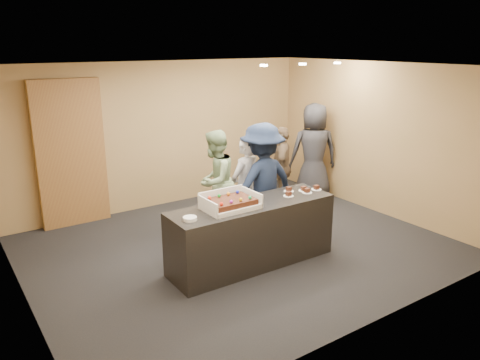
{
  "coord_description": "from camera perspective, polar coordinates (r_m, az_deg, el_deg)",
  "views": [
    {
      "loc": [
        -3.7,
        -5.44,
        3.02
      ],
      "look_at": [
        0.01,
        0.0,
        1.07
      ],
      "focal_mm": 35.0,
      "sensor_mm": 36.0,
      "label": 1
    }
  ],
  "objects": [
    {
      "name": "ceiling_spotlights",
      "position": [
        7.97,
        7.64,
        13.83
      ],
      "size": [
        1.72,
        0.12,
        0.03
      ],
      "color": "#FFEAC6",
      "rests_on": "ceiling"
    },
    {
      "name": "person_server_grey",
      "position": [
        7.32,
        0.63,
        -0.98
      ],
      "size": [
        0.7,
        0.57,
        1.65
      ],
      "primitive_type": "imported",
      "rotation": [
        0.0,
        0.0,
        3.49
      ],
      "color": "#A4A4A9",
      "rests_on": "floor"
    },
    {
      "name": "cake_box",
      "position": [
        6.21,
        -1.3,
        -3.0
      ],
      "size": [
        0.72,
        0.49,
        0.21
      ],
      "color": "white",
      "rests_on": "serving_counter"
    },
    {
      "name": "person_dark_suit",
      "position": [
        9.28,
        8.96,
        3.42
      ],
      "size": [
        1.11,
        0.97,
        1.91
      ],
      "primitive_type": "imported",
      "rotation": [
        0.0,
        0.0,
        2.66
      ],
      "color": "#26252B",
      "rests_on": "floor"
    },
    {
      "name": "person_navy_man",
      "position": [
        7.23,
        2.69,
        -0.33
      ],
      "size": [
        1.23,
        0.74,
        1.86
      ],
      "primitive_type": "imported",
      "rotation": [
        0.0,
        0.0,
        3.18
      ],
      "color": "#152039",
      "rests_on": "floor"
    },
    {
      "name": "person_sage_man",
      "position": [
        7.64,
        -3.05,
        -0.13
      ],
      "size": [
        1.03,
        0.98,
        1.68
      ],
      "primitive_type": "imported",
      "rotation": [
        0.0,
        0.0,
        3.72
      ],
      "color": "#8AA578",
      "rests_on": "floor"
    },
    {
      "name": "slice_a",
      "position": [
        6.71,
        5.94,
        -1.79
      ],
      "size": [
        0.15,
        0.15,
        0.07
      ],
      "color": "white",
      "rests_on": "serving_counter"
    },
    {
      "name": "room",
      "position": [
        6.78,
        -0.1,
        2.24
      ],
      "size": [
        6.04,
        6.0,
        2.7
      ],
      "color": "black",
      "rests_on": "ground"
    },
    {
      "name": "slice_e",
      "position": [
        7.07,
        9.3,
        -0.99
      ],
      "size": [
        0.15,
        0.15,
        0.07
      ],
      "color": "white",
      "rests_on": "serving_counter"
    },
    {
      "name": "sheet_cake",
      "position": [
        6.17,
        -1.17,
        -2.63
      ],
      "size": [
        0.61,
        0.42,
        0.12
      ],
      "color": "black",
      "rests_on": "cake_box"
    },
    {
      "name": "slice_c",
      "position": [
        6.9,
        8.18,
        -1.37
      ],
      "size": [
        0.15,
        0.15,
        0.07
      ],
      "color": "white",
      "rests_on": "serving_counter"
    },
    {
      "name": "plate_stack",
      "position": [
        5.83,
        -6.13,
        -4.7
      ],
      "size": [
        0.17,
        0.17,
        0.04
      ],
      "primitive_type": "cylinder",
      "color": "white",
      "rests_on": "serving_counter"
    },
    {
      "name": "slice_d",
      "position": [
        6.98,
        7.76,
        -1.13
      ],
      "size": [
        0.15,
        0.15,
        0.07
      ],
      "color": "white",
      "rests_on": "serving_counter"
    },
    {
      "name": "storage_cabinet",
      "position": [
        8.28,
        -19.94,
        3.01
      ],
      "size": [
        1.12,
        0.15,
        2.46
      ],
      "primitive_type": "cube",
      "color": "brown",
      "rests_on": "floor"
    },
    {
      "name": "person_brown_extra",
      "position": [
        8.73,
        5.08,
        1.51
      ],
      "size": [
        0.87,
        0.93,
        1.54
      ],
      "primitive_type": "imported",
      "rotation": [
        0.0,
        0.0,
        4.0
      ],
      "color": "brown",
      "rests_on": "floor"
    },
    {
      "name": "serving_counter",
      "position": [
        6.56,
        1.48,
        -6.58
      ],
      "size": [
        2.41,
        0.73,
        0.9
      ],
      "primitive_type": "cube",
      "rotation": [
        0.0,
        0.0,
        -0.01
      ],
      "color": "black",
      "rests_on": "floor"
    },
    {
      "name": "slice_b",
      "position": [
        6.93,
        5.97,
        -1.21
      ],
      "size": [
        0.15,
        0.15,
        0.07
      ],
      "color": "white",
      "rests_on": "serving_counter"
    }
  ]
}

